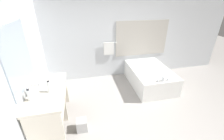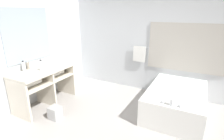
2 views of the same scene
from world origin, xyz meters
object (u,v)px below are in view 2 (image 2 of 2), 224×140
object	(u,v)px
soap_dispenser	(28,66)
waste_bin	(55,113)
water_bottle_2	(24,66)
water_bottle_1	(41,66)
bathtub	(176,100)

from	to	relation	value
soap_dispenser	waste_bin	bearing A→B (deg)	-12.53
water_bottle_2	soap_dispenser	world-z (taller)	water_bottle_2
water_bottle_1	soap_dispenser	world-z (taller)	water_bottle_1
water_bottle_1	water_bottle_2	world-z (taller)	water_bottle_1
waste_bin	water_bottle_2	bearing A→B (deg)	176.20
water_bottle_1	water_bottle_2	xyz separation A→B (m)	(-0.29, -0.19, -0.01)
water_bottle_1	water_bottle_2	distance (m)	0.35
bathtub	soap_dispenser	distance (m)	3.19
bathtub	waste_bin	bearing A→B (deg)	-147.65
water_bottle_2	waste_bin	bearing A→B (deg)	-3.80
waste_bin	water_bottle_1	bearing A→B (deg)	154.37
bathtub	water_bottle_2	size ratio (longest dim) A/B	7.09
soap_dispenser	waste_bin	world-z (taller)	soap_dispenser
bathtub	water_bottle_1	size ratio (longest dim) A/B	6.74
bathtub	soap_dispenser	size ratio (longest dim) A/B	8.77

